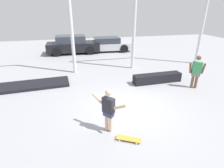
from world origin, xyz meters
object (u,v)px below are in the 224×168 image
skateboarder (108,109)px  parked_car_silver (108,44)px  parked_car_black (73,45)px  bystander (196,71)px  skateboard (129,139)px  manual_pad (33,85)px  grind_box (157,78)px

skateboarder → parked_car_silver: skateboarder is taller
parked_car_silver → skateboarder: bearing=-99.1°
parked_car_black → bystander: 10.52m
parked_car_black → skateboarder: bearing=-86.0°
skateboard → bystander: bystander is taller
skateboarder → skateboard: 1.08m
manual_pad → skateboard: bearing=-54.8°
skateboard → skateboarder: bearing=156.3°
manual_pad → grind_box: bearing=-8.7°
grind_box → skateboarder: bearing=-135.4°
parked_car_black → bystander: bearing=-57.6°
skateboarder → parked_car_black: (-0.77, 11.17, -0.08)m
skateboard → manual_pad: (-3.49, 4.95, 0.01)m
parked_car_silver → bystander: bystander is taller
parked_car_silver → parked_car_black: bearing=-176.1°
skateboarder → grind_box: size_ratio=0.56×
skateboard → parked_car_black: size_ratio=0.17×
skateboard → parked_car_black: bearing=124.3°
manual_pad → parked_car_black: parked_car_black is taller
parked_car_silver → grind_box: bearing=-79.8°
parked_car_black → bystander: bystander is taller
parked_car_silver → bystander: size_ratio=2.55×
skateboarder → grind_box: (3.40, 3.35, -0.58)m
skateboarder → bystander: (4.86, 2.29, 0.08)m
skateboard → grind_box: 4.93m
parked_car_silver → manual_pad: bearing=-125.2°
manual_pad → bystander: 8.17m
grind_box → parked_car_black: size_ratio=0.60×
manual_pad → parked_car_silver: size_ratio=0.84×
skateboarder → bystander: 5.37m
skateboard → grind_box: bearing=81.8°
parked_car_silver → bystander: (2.45, -8.94, 0.27)m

